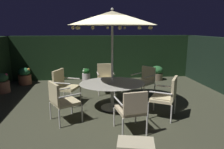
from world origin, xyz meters
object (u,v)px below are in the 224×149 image
(potted_plant_back_right, at_px, (25,76))
(potted_plant_back_center, at_px, (2,83))
(patio_dining_table, at_px, (112,87))
(patio_chair_south, at_px, (64,84))
(patio_chair_southeast, at_px, (105,76))
(patio_chair_north, at_px, (132,108))
(patio_umbrella, at_px, (112,18))
(patio_chair_northeast, at_px, (167,95))
(patio_chair_east, at_px, (145,79))
(patio_chair_southwest, at_px, (61,99))
(potted_plant_front_corner, at_px, (157,73))
(potted_plant_left_far, at_px, (86,75))
(ottoman_footrest, at_px, (136,145))

(potted_plant_back_right, height_order, potted_plant_back_center, potted_plant_back_center)
(patio_dining_table, height_order, patio_chair_south, patio_chair_south)
(patio_chair_southeast, height_order, potted_plant_back_center, patio_chair_southeast)
(patio_dining_table, bearing_deg, potted_plant_back_right, 136.82)
(patio_chair_north, height_order, patio_chair_south, patio_chair_south)
(patio_umbrella, distance_m, patio_chair_northeast, 2.36)
(patio_chair_north, relative_size, patio_chair_east, 1.00)
(patio_dining_table, distance_m, patio_chair_southwest, 1.48)
(patio_chair_south, bearing_deg, potted_plant_front_corner, 33.02)
(patio_chair_southeast, height_order, potted_plant_left_far, patio_chair_southeast)
(potted_plant_back_right, bearing_deg, patio_chair_east, -25.49)
(patio_chair_east, bearing_deg, patio_chair_southeast, 154.47)
(patio_chair_southwest, height_order, potted_plant_front_corner, patio_chair_southwest)
(patio_chair_northeast, relative_size, patio_chair_southwest, 1.05)
(ottoman_footrest, height_order, potted_plant_back_right, potted_plant_back_right)
(patio_dining_table, distance_m, ottoman_footrest, 2.47)
(patio_dining_table, relative_size, patio_chair_southeast, 1.82)
(potted_plant_back_center, bearing_deg, patio_chair_southwest, -48.45)
(patio_chair_northeast, height_order, potted_plant_back_center, patio_chair_northeast)
(patio_chair_east, bearing_deg, ottoman_footrest, -108.33)
(ottoman_footrest, height_order, potted_plant_back_center, potted_plant_back_center)
(patio_umbrella, bearing_deg, potted_plant_left_far, 103.23)
(potted_plant_left_far, bearing_deg, patio_chair_southwest, -98.94)
(patio_chair_northeast, xyz_separation_m, ottoman_footrest, (-1.19, -1.68, -0.26))
(patio_umbrella, bearing_deg, patio_dining_table, -87.58)
(potted_plant_back_right, bearing_deg, patio_chair_south, -53.30)
(potted_plant_back_right, xyz_separation_m, potted_plant_back_center, (-0.46, -1.05, 0.00))
(patio_chair_south, distance_m, potted_plant_back_right, 2.97)
(patio_chair_south, relative_size, potted_plant_back_right, 1.51)
(patio_umbrella, bearing_deg, patio_chair_east, 36.89)
(patio_dining_table, bearing_deg, patio_chair_south, 157.39)
(patio_chair_east, relative_size, potted_plant_back_center, 1.42)
(patio_umbrella, bearing_deg, patio_chair_southwest, -151.39)
(patio_chair_east, distance_m, potted_plant_left_far, 2.86)
(patio_chair_east, relative_size, patio_chair_southwest, 0.99)
(ottoman_footrest, xyz_separation_m, potted_plant_front_corner, (2.24, 5.40, -0.03))
(patio_chair_east, xyz_separation_m, patio_chair_south, (-2.54, -0.32, 0.01))
(patio_chair_northeast, relative_size, potted_plant_front_corner, 1.69)
(patio_chair_northeast, height_order, patio_chair_southeast, patio_chair_northeast)
(potted_plant_left_far, bearing_deg, patio_umbrella, -76.77)
(patio_dining_table, relative_size, patio_chair_south, 1.79)
(patio_umbrella, bearing_deg, potted_plant_back_center, 152.30)
(patio_chair_south, distance_m, potted_plant_back_center, 2.60)
(patio_chair_north, xyz_separation_m, potted_plant_left_far, (-0.93, 4.47, -0.28))
(ottoman_footrest, xyz_separation_m, potted_plant_back_center, (-3.67, 4.34, -0.00))
(patio_umbrella, bearing_deg, patio_chair_southeast, 92.05)
(patio_chair_south, bearing_deg, patio_umbrella, -22.61)
(ottoman_footrest, bearing_deg, patio_chair_south, 115.47)
(patio_umbrella, relative_size, ottoman_footrest, 4.00)
(patio_dining_table, xyz_separation_m, patio_chair_north, (0.22, -1.46, -0.04))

